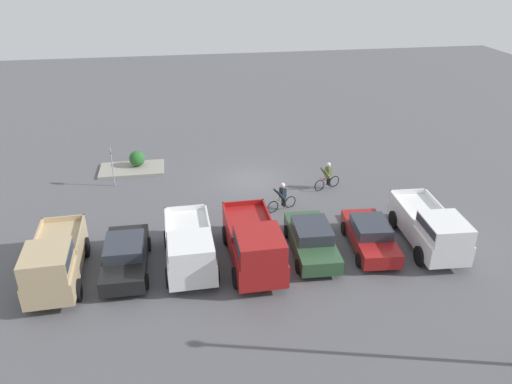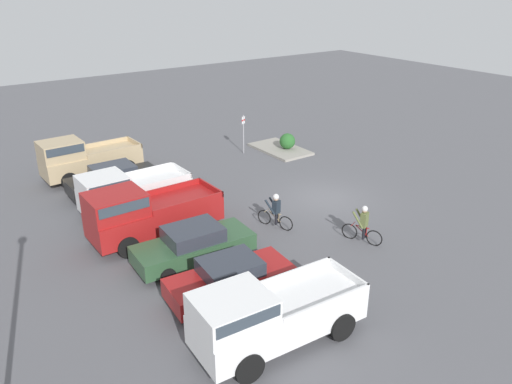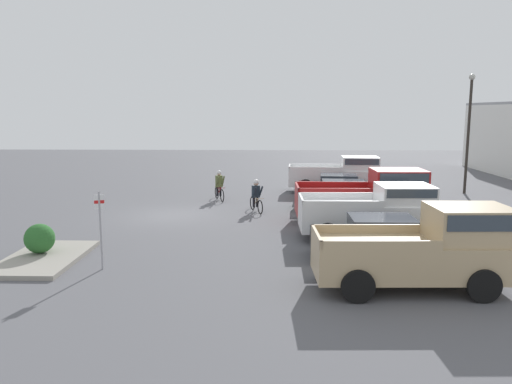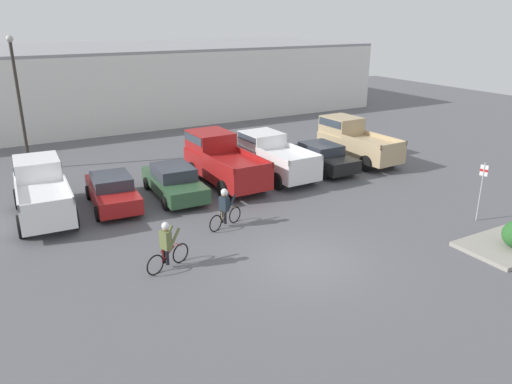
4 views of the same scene
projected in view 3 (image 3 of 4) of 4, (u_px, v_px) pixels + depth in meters
ground_plane at (172, 215)px, 23.62m from camera, size 80.00×80.00×0.00m
pickup_truck_0 at (340, 174)px, 30.17m from camera, size 2.41×5.45×2.17m
sedan_0 at (338, 187)px, 27.52m from camera, size 2.21×4.52×1.43m
sedan_1 at (344, 196)px, 24.75m from camera, size 2.15×4.74×1.47m
pickup_truck_1 at (371, 195)px, 21.90m from camera, size 2.34×5.59×2.37m
pickup_truck_2 at (374, 210)px, 19.17m from camera, size 2.30×5.03×2.11m
sedan_2 at (381, 238)px, 16.47m from camera, size 2.02×4.60×1.45m
pickup_truck_3 at (428, 247)px, 13.62m from camera, size 2.28×5.30×2.34m
cyclist_0 at (256, 195)px, 24.40m from camera, size 1.72×0.72×1.63m
cyclist_1 at (219, 185)px, 27.60m from camera, size 1.71×0.72×1.68m
fire_lane_sign at (100, 223)px, 15.32m from camera, size 0.13×0.29×2.47m
lamppost at (469, 125)px, 29.22m from camera, size 0.36×0.36×7.00m
curb_island at (44, 258)px, 16.48m from camera, size 4.02×2.34×0.15m
shrub at (40, 238)px, 16.75m from camera, size 1.00×1.00×1.00m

